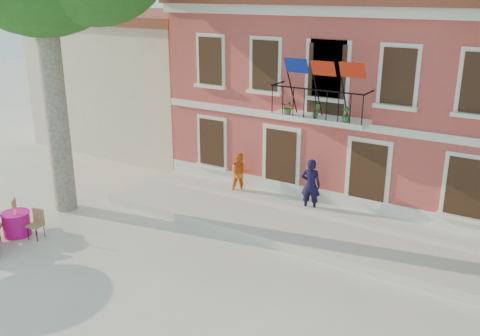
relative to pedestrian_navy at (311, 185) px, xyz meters
name	(u,v)px	position (x,y,z in m)	size (l,w,h in m)	color
ground	(167,270)	(-1.86, -5.38, -1.22)	(90.00, 90.00, 0.00)	beige
main_building	(367,89)	(0.14, 4.60, 2.56)	(13.50, 9.59, 7.50)	#C24746
neighbor_west	(158,76)	(-11.36, 5.62, 2.00)	(9.40, 9.40, 6.40)	beige
terrace	(300,225)	(0.14, -0.98, -1.07)	(14.00, 3.40, 0.30)	silver
pedestrian_navy	(311,185)	(0.00, 0.00, 0.00)	(0.67, 0.44, 1.84)	black
pedestrian_orange	(240,174)	(-2.81, 0.00, -0.13)	(0.76, 0.60, 1.57)	orange
cafe_table_1	(16,223)	(-7.36, -6.18, -0.79)	(1.78, 1.83, 0.95)	#EC1694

